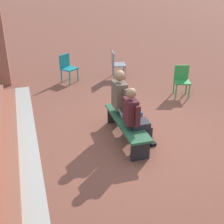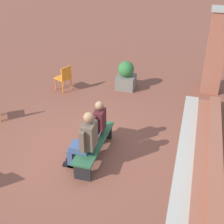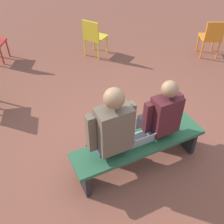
{
  "view_description": "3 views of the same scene",
  "coord_description": "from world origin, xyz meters",
  "px_view_note": "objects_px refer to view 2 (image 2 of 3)",
  "views": [
    {
      "loc": [
        -5.4,
        2.26,
        3.51
      ],
      "look_at": [
        -0.13,
        0.68,
        0.77
      ],
      "focal_mm": 50.0,
      "sensor_mm": 36.0,
      "label": 1
    },
    {
      "loc": [
        5.46,
        2.26,
        4.62
      ],
      "look_at": [
        -0.53,
        0.58,
        0.94
      ],
      "focal_mm": 50.0,
      "sensor_mm": 36.0,
      "label": 2
    },
    {
      "loc": [
        1.36,
        2.26,
        2.91
      ],
      "look_at": [
        0.35,
        0.19,
        0.98
      ],
      "focal_mm": 42.0,
      "sensor_mm": 36.0,
      "label": 3
    }
  ],
  "objects_px": {
    "person_student": "(96,124)",
    "planter": "(126,76)",
    "bench": "(94,144)",
    "plastic_chair_by_pillar": "(64,77)",
    "laptop": "(95,139)",
    "person_adult": "(85,139)"
  },
  "relations": [
    {
      "from": "person_student",
      "to": "planter",
      "type": "xyz_separation_m",
      "value": [
        -3.41,
        -0.08,
        -0.26
      ]
    },
    {
      "from": "bench",
      "to": "plastic_chair_by_pillar",
      "type": "distance_m",
      "value": 3.66
    },
    {
      "from": "person_student",
      "to": "laptop",
      "type": "height_order",
      "value": "person_student"
    },
    {
      "from": "laptop",
      "to": "plastic_chair_by_pillar",
      "type": "relative_size",
      "value": 0.38
    },
    {
      "from": "bench",
      "to": "person_adult",
      "type": "relative_size",
      "value": 1.27
    },
    {
      "from": "person_student",
      "to": "plastic_chair_by_pillar",
      "type": "bearing_deg",
      "value": -144.16
    },
    {
      "from": "plastic_chair_by_pillar",
      "to": "planter",
      "type": "height_order",
      "value": "planter"
    },
    {
      "from": "bench",
      "to": "laptop",
      "type": "distance_m",
      "value": 0.15
    },
    {
      "from": "person_adult",
      "to": "planter",
      "type": "xyz_separation_m",
      "value": [
        -4.11,
        -0.07,
        -0.31
      ]
    },
    {
      "from": "person_adult",
      "to": "bench",
      "type": "bearing_deg",
      "value": 169.53
    },
    {
      "from": "person_student",
      "to": "planter",
      "type": "bearing_deg",
      "value": -178.68
    },
    {
      "from": "person_adult",
      "to": "planter",
      "type": "height_order",
      "value": "person_adult"
    },
    {
      "from": "person_student",
      "to": "laptop",
      "type": "xyz_separation_m",
      "value": [
        0.32,
        0.08,
        -0.2
      ]
    },
    {
      "from": "bench",
      "to": "planter",
      "type": "relative_size",
      "value": 1.91
    },
    {
      "from": "person_student",
      "to": "planter",
      "type": "height_order",
      "value": "person_student"
    },
    {
      "from": "person_adult",
      "to": "plastic_chair_by_pillar",
      "type": "distance_m",
      "value": 3.96
    },
    {
      "from": "laptop",
      "to": "person_adult",
      "type": "bearing_deg",
      "value": -12.11
    },
    {
      "from": "laptop",
      "to": "bench",
      "type": "bearing_deg",
      "value": -79.28
    },
    {
      "from": "person_adult",
      "to": "laptop",
      "type": "height_order",
      "value": "person_adult"
    },
    {
      "from": "bench",
      "to": "person_student",
      "type": "height_order",
      "value": "person_student"
    },
    {
      "from": "bench",
      "to": "person_student",
      "type": "distance_m",
      "value": 0.48
    },
    {
      "from": "person_student",
      "to": "person_adult",
      "type": "xyz_separation_m",
      "value": [
        0.71,
        -0.01,
        0.05
      ]
    }
  ]
}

